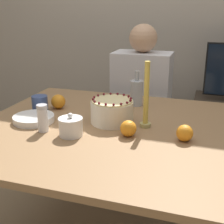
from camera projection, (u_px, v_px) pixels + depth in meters
The scene contains 13 objects.
wall_behind at pixel (159, 5), 2.59m from camera, with size 8.00×0.05×2.60m.
dining_table at pixel (104, 146), 1.55m from camera, with size 1.22×1.15×0.75m.
cake at pixel (112, 111), 1.54m from camera, with size 0.21×0.21×0.13m.
sugar_bowl at pixel (71, 127), 1.39m from camera, with size 0.11×0.11×0.11m.
sugar_shaker at pixel (43, 118), 1.43m from camera, with size 0.05×0.05×0.13m.
plate_stack at pixel (34, 119), 1.56m from camera, with size 0.21×0.21×0.03m.
candle at pixel (146, 100), 1.46m from camera, with size 0.05×0.05×0.32m.
bottle at pixel (136, 92), 1.80m from camera, with size 0.07×0.07×0.20m.
cup at pixel (40, 104), 1.71m from camera, with size 0.09×0.09×0.09m.
orange_fruit_0 at pixel (185, 133), 1.34m from camera, with size 0.07×0.07×0.07m.
orange_fruit_1 at pixel (58, 102), 1.76m from camera, with size 0.08×0.08×0.08m.
orange_fruit_2 at pixel (128, 128), 1.39m from camera, with size 0.07×0.07×0.07m.
person_man_blue_shirt at pixel (141, 119), 2.28m from camera, with size 0.40×0.34×1.19m.
Camera 1 is at (0.47, -1.33, 1.31)m, focal length 50.00 mm.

